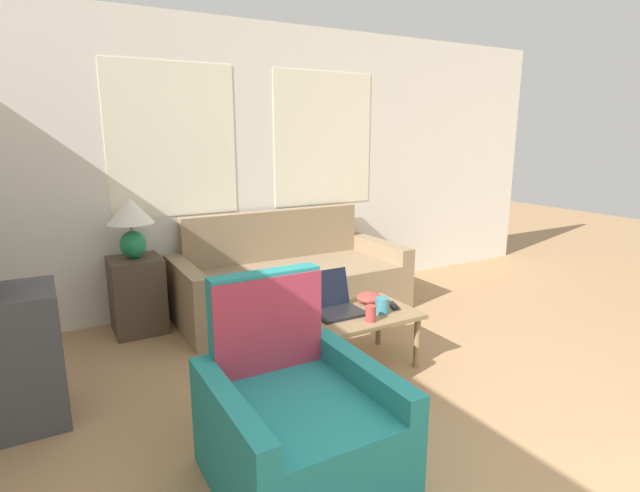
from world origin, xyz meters
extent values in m
cube|color=white|center=(0.00, 3.97, 1.30)|extent=(6.98, 0.05, 2.60)
cube|color=white|center=(-0.84, 3.94, 1.55)|extent=(1.10, 0.01, 1.30)
cube|color=white|center=(0.66, 3.94, 1.55)|extent=(1.10, 0.01, 1.30)
cube|color=#937A5B|center=(0.03, 3.42, 0.21)|extent=(1.78, 0.92, 0.42)
cube|color=#937A5B|center=(0.03, 3.83, 0.45)|extent=(1.78, 0.12, 0.89)
cube|color=#937A5B|center=(-0.93, 3.42, 0.29)|extent=(0.14, 0.92, 0.57)
cube|color=#937A5B|center=(0.99, 3.42, 0.29)|extent=(0.14, 0.92, 0.57)
cube|color=teal|center=(-0.97, 1.35, 0.22)|extent=(0.57, 0.85, 0.44)
cube|color=teal|center=(-0.97, 1.72, 0.47)|extent=(0.57, 0.10, 0.95)
cube|color=teal|center=(-1.30, 1.35, 0.28)|extent=(0.10, 0.85, 0.56)
cube|color=teal|center=(-0.63, 1.35, 0.28)|extent=(0.10, 0.85, 0.56)
cube|color=#B23347|center=(-0.97, 1.67, 0.59)|extent=(0.58, 0.01, 0.68)
cube|color=#4C3D2D|center=(-1.28, 3.66, 0.31)|extent=(0.40, 0.40, 0.63)
ellipsoid|color=#1E8451|center=(-1.28, 3.66, 0.74)|extent=(0.21, 0.21, 0.23)
cylinder|color=tan|center=(-1.28, 3.66, 0.88)|extent=(0.02, 0.02, 0.06)
cone|color=white|center=(-1.28, 3.66, 1.02)|extent=(0.36, 0.36, 0.21)
cube|color=#8E704C|center=(-0.07, 2.24, 0.38)|extent=(0.83, 0.55, 0.03)
cylinder|color=#8E704C|center=(-0.43, 2.02, 0.18)|extent=(0.04, 0.04, 0.37)
cylinder|color=#8E704C|center=(0.30, 2.02, 0.18)|extent=(0.04, 0.04, 0.37)
cylinder|color=#8E704C|center=(-0.43, 2.47, 0.18)|extent=(0.04, 0.04, 0.37)
cylinder|color=#8E704C|center=(0.30, 2.47, 0.18)|extent=(0.04, 0.04, 0.37)
cube|color=black|center=(-0.19, 2.28, 0.41)|extent=(0.34, 0.26, 0.02)
cube|color=black|center=(-0.19, 2.44, 0.54)|extent=(0.34, 0.08, 0.25)
cylinder|color=teal|center=(0.09, 2.15, 0.45)|extent=(0.10, 0.10, 0.11)
cylinder|color=#B23D38|center=(-0.07, 2.07, 0.45)|extent=(0.07, 0.07, 0.11)
ellipsoid|color=#B23D38|center=(0.14, 2.38, 0.43)|extent=(0.19, 0.19, 0.08)
cube|color=black|center=(0.23, 2.21, 0.41)|extent=(0.09, 0.16, 0.02)
camera|label=1|loc=(-1.90, -0.48, 1.62)|focal=28.00mm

